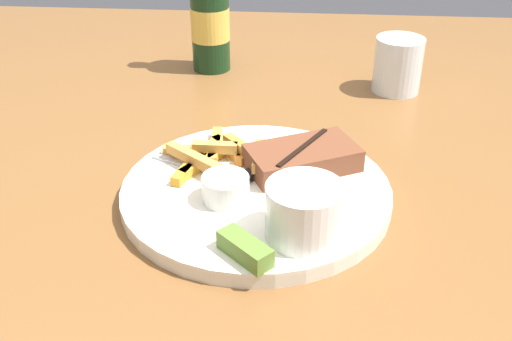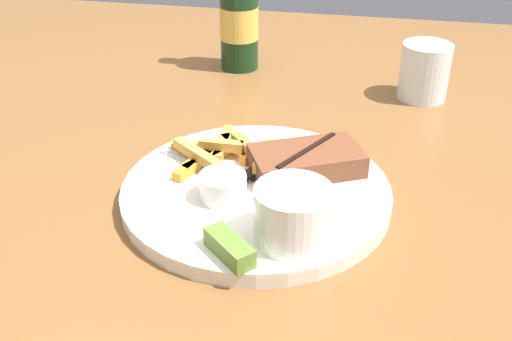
{
  "view_description": "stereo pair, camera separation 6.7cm",
  "coord_description": "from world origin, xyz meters",
  "views": [
    {
      "loc": [
        0.05,
        -0.57,
        1.14
      ],
      "look_at": [
        0.0,
        0.0,
        0.8
      ],
      "focal_mm": 42.0,
      "sensor_mm": 36.0,
      "label": 1
    },
    {
      "loc": [
        0.11,
        -0.56,
        1.14
      ],
      "look_at": [
        0.0,
        0.0,
        0.8
      ],
      "focal_mm": 42.0,
      "sensor_mm": 36.0,
      "label": 2
    }
  ],
  "objects": [
    {
      "name": "pickle_spear",
      "position": [
        0.0,
        -0.13,
        0.79
      ],
      "size": [
        0.06,
        0.06,
        0.02
      ],
      "color": "#567A2D",
      "rests_on": "dinner_plate"
    },
    {
      "name": "steak_portion",
      "position": [
        0.05,
        0.04,
        0.79
      ],
      "size": [
        0.15,
        0.12,
        0.03
      ],
      "color": "brown",
      "rests_on": "dinner_plate"
    },
    {
      "name": "dinner_plate",
      "position": [
        0.0,
        0.0,
        0.77
      ],
      "size": [
        0.31,
        0.31,
        0.02
      ],
      "color": "silver",
      "rests_on": "dining_table"
    },
    {
      "name": "coleslaw_cup",
      "position": [
        0.05,
        -0.09,
        0.81
      ],
      "size": [
        0.08,
        0.08,
        0.06
      ],
      "color": "white",
      "rests_on": "dinner_plate"
    },
    {
      "name": "fries_pile",
      "position": [
        -0.05,
        0.05,
        0.79
      ],
      "size": [
        0.13,
        0.13,
        0.02
      ],
      "color": "gold",
      "rests_on": "dinner_plate"
    },
    {
      "name": "dining_table",
      "position": [
        0.0,
        0.0,
        0.7
      ],
      "size": [
        1.57,
        1.51,
        0.76
      ],
      "color": "brown",
      "rests_on": "ground_plane"
    },
    {
      "name": "beer_bottle",
      "position": [
        -0.11,
        0.4,
        0.84
      ],
      "size": [
        0.07,
        0.07,
        0.23
      ],
      "color": "#143319",
      "rests_on": "dining_table"
    },
    {
      "name": "drinking_glass",
      "position": [
        0.2,
        0.33,
        0.8
      ],
      "size": [
        0.08,
        0.08,
        0.09
      ],
      "color": "silver",
      "rests_on": "dining_table"
    },
    {
      "name": "dipping_sauce_cup",
      "position": [
        -0.03,
        -0.03,
        0.79
      ],
      "size": [
        0.05,
        0.05,
        0.03
      ],
      "color": "silver",
      "rests_on": "dinner_plate"
    },
    {
      "name": "fork_utensil",
      "position": [
        -0.07,
        0.03,
        0.78
      ],
      "size": [
        0.13,
        0.06,
        0.0
      ],
      "rotation": [
        0.0,
        0.0,
        5.87
      ],
      "color": "#B7B7BC",
      "rests_on": "dinner_plate"
    },
    {
      "name": "knife_utensil",
      "position": [
        0.01,
        0.04,
        0.78
      ],
      "size": [
        0.11,
        0.15,
        0.01
      ],
      "rotation": [
        0.0,
        0.0,
        0.96
      ],
      "color": "#B7B7BC",
      "rests_on": "dinner_plate"
    }
  ]
}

